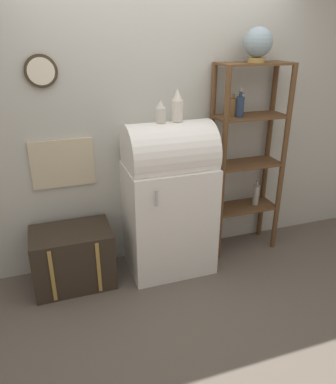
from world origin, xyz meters
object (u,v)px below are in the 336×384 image
at_px(globe, 258,43).
at_px(vase_left, 161,112).
at_px(refrigerator, 169,198).
at_px(vase_center, 177,106).
at_px(suitcase_trunk, 73,257).

height_order(globe, vase_left, globe).
height_order(refrigerator, vase_center, vase_center).
distance_m(globe, vase_center, 0.88).
bearing_deg(globe, vase_left, -174.86).
bearing_deg(refrigerator, vase_center, -0.36).
height_order(suitcase_trunk, globe, globe).
xyz_separation_m(vase_left, vase_center, (0.14, 0.00, 0.04)).
xyz_separation_m(globe, vase_center, (-0.74, -0.08, -0.47)).
xyz_separation_m(suitcase_trunk, vase_center, (0.95, -0.01, 1.25)).
bearing_deg(globe, refrigerator, -174.67).
bearing_deg(suitcase_trunk, vase_left, -1.17).
distance_m(refrigerator, vase_left, 0.77).
xyz_separation_m(suitcase_trunk, globe, (1.70, 0.06, 1.72)).
height_order(refrigerator, suitcase_trunk, refrigerator).
relative_size(refrigerator, globe, 4.90).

